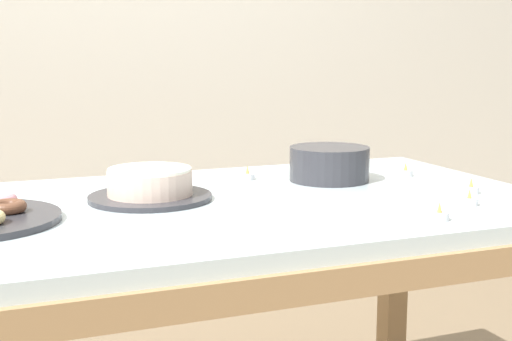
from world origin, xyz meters
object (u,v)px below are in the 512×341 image
tealight_near_front (247,176)px  tealight_near_cakes (469,201)px  plate_stack (329,164)px  tealight_centre (439,215)px  tealight_left_edge (471,189)px  tealight_right_edge (405,172)px  cake_chocolate_round (150,186)px

tealight_near_front → tealight_near_cakes: bearing=-54.3°
plate_stack → tealight_near_cakes: 0.42m
tealight_near_front → tealight_centre: 0.61m
plate_stack → tealight_near_front: (-0.20, 0.09, -0.03)m
tealight_near_cakes → tealight_centre: size_ratio=1.00×
tealight_near_front → tealight_near_cakes: 0.59m
tealight_near_cakes → tealight_left_edge: 0.14m
tealight_near_front → plate_stack: bearing=-25.4°
tealight_left_edge → tealight_near_cakes: bearing=-129.7°
tealight_left_edge → tealight_right_edge: bearing=92.8°
cake_chocolate_round → tealight_right_edge: cake_chocolate_round is taller
tealight_left_edge → tealight_centre: (-0.24, -0.20, 0.00)m
tealight_near_front → tealight_centre: same height
tealight_near_front → tealight_left_edge: bearing=-40.5°
tealight_left_edge → tealight_centre: bearing=-139.6°
tealight_centre → plate_stack: bearing=90.2°
tealight_near_cakes → tealight_centre: bearing=-147.6°
tealight_right_edge → tealight_centre: size_ratio=1.00×
tealight_near_cakes → tealight_near_front: bearing=125.7°
tealight_right_edge → cake_chocolate_round: bearing=-175.9°
tealight_near_cakes → tealight_centre: same height
cake_chocolate_round → plate_stack: size_ratio=1.35×
tealight_right_edge → tealight_centre: (-0.22, -0.46, 0.00)m
tealight_right_edge → tealight_centre: bearing=-115.8°
cake_chocolate_round → tealight_near_front: size_ratio=7.11×
cake_chocolate_round → plate_stack: 0.50m
tealight_right_edge → tealight_left_edge: bearing=-87.2°
cake_chocolate_round → tealight_left_edge: 0.77m
tealight_right_edge → tealight_left_edge: size_ratio=1.00×
plate_stack → tealight_near_cakes: plate_stack is taller
plate_stack → tealight_near_cakes: size_ratio=5.25×
cake_chocolate_round → tealight_right_edge: (0.72, 0.05, -0.02)m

